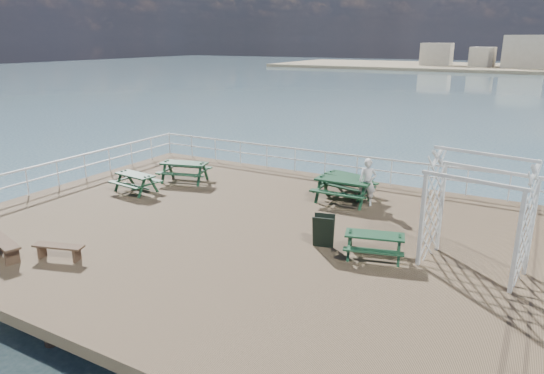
{
  "coord_description": "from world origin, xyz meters",
  "views": [
    {
      "loc": [
        8.04,
        -12.34,
        5.78
      ],
      "look_at": [
        0.57,
        1.04,
        1.1
      ],
      "focal_mm": 32.0,
      "sensor_mm": 36.0,
      "label": 1
    }
  ],
  "objects": [
    {
      "name": "trellis_arbor",
      "position": [
        6.95,
        0.27,
        1.39
      ],
      "size": [
        2.73,
        1.81,
        3.14
      ],
      "rotation": [
        0.0,
        0.0,
        -0.2
      ],
      "color": "silver",
      "rests_on": "ground"
    },
    {
      "name": "person",
      "position": [
        2.9,
        3.91,
        0.86
      ],
      "size": [
        0.7,
        0.54,
        1.72
      ],
      "primitive_type": "imported",
      "rotation": [
        0.0,
        0.0,
        0.23
      ],
      "color": "silver",
      "rests_on": "ground"
    },
    {
      "name": "flat_bench_far",
      "position": [
        -4.45,
        -5.22,
        0.37
      ],
      "size": [
        1.77,
        0.84,
        0.5
      ],
      "rotation": [
        0.0,
        0.0,
        -0.26
      ],
      "color": "brown",
      "rests_on": "ground"
    },
    {
      "name": "picnic_table_e",
      "position": [
        4.51,
        -0.25,
        0.5
      ],
      "size": [
        1.87,
        1.65,
        0.78
      ],
      "rotation": [
        0.0,
        0.0,
        0.26
      ],
      "color": "#143920",
      "rests_on": "ground"
    },
    {
      "name": "railing",
      "position": [
        -0.07,
        2.57,
        0.87
      ],
      "size": [
        17.77,
        13.76,
        1.1
      ],
      "color": "silver",
      "rests_on": "ground"
    },
    {
      "name": "picnic_table_c",
      "position": [
        2.03,
        3.8,
        0.63
      ],
      "size": [
        2.05,
        1.66,
        0.98
      ],
      "rotation": [
        0.0,
        0.0,
        0.02
      ],
      "color": "#143920",
      "rests_on": "ground"
    },
    {
      "name": "sandwich_board",
      "position": [
        3.02,
        -0.3,
        0.48
      ],
      "size": [
        0.69,
        0.57,
        0.98
      ],
      "rotation": [
        0.0,
        0.0,
        0.24
      ],
      "color": "black",
      "rests_on": "ground"
    },
    {
      "name": "flat_bench_near",
      "position": [
        -2.98,
        -4.57,
        0.31
      ],
      "size": [
        1.46,
        0.75,
        0.41
      ],
      "rotation": [
        0.0,
        0.0,
        0.3
      ],
      "color": "brown",
      "rests_on": "ground"
    },
    {
      "name": "picnic_table_b",
      "position": [
        1.88,
        4.75,
        0.57
      ],
      "size": [
        2.11,
        1.84,
        0.89
      ],
      "rotation": [
        0.0,
        0.0,
        -0.22
      ],
      "color": "#143920",
      "rests_on": "ground"
    },
    {
      "name": "picnic_table_d",
      "position": [
        -5.57,
        1.01,
        0.53
      ],
      "size": [
        1.83,
        1.55,
        0.82
      ],
      "rotation": [
        0.0,
        0.0,
        -0.12
      ],
      "color": "#143920",
      "rests_on": "ground"
    },
    {
      "name": "picnic_table_a",
      "position": [
        -4.82,
        3.1,
        0.6
      ],
      "size": [
        2.26,
        1.99,
        0.94
      ],
      "rotation": [
        0.0,
        0.0,
        0.26
      ],
      "color": "#143920",
      "rests_on": "ground"
    },
    {
      "name": "ground",
      "position": [
        0.0,
        0.0,
        -0.15
      ],
      "size": [
        18.0,
        14.0,
        0.3
      ],
      "primitive_type": "cube",
      "color": "brown",
      "rests_on": "ground"
    }
  ]
}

